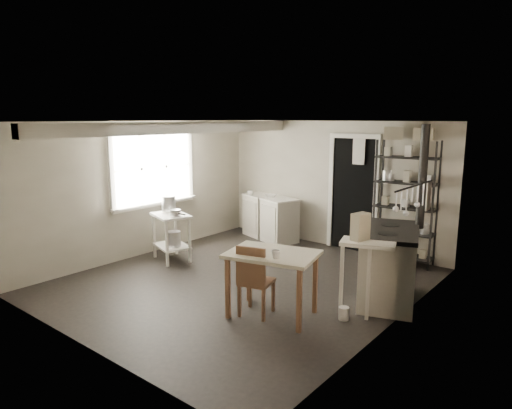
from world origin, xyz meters
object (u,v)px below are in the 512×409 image
Objects in this scene: flour_sack at (374,251)px; prep_table at (172,237)px; shelf_rack at (405,206)px; chair at (257,276)px; stockpot at (169,203)px; stove at (389,268)px; base_cabinets at (270,216)px; work_table at (272,285)px.

prep_table is at bearing -146.39° from flour_sack.
chair is at bearing -106.16° from shelf_rack.
shelf_rack reaches higher than flour_sack.
stockpot is 3.47m from flour_sack.
stove is (3.65, 0.56, -0.50)m from stockpot.
stockpot is 0.20× the size of base_cabinets.
flour_sack is (2.34, -0.31, -0.22)m from base_cabinets.
chair is (-0.17, -0.09, 0.10)m from work_table.
shelf_rack is 2.26× the size of chair.
work_table is at bearing -35.01° from base_cabinets.
shelf_rack reaches higher than stove.
flour_sack is at bearing 102.72° from stove.
shelf_rack is 1.78m from stove.
prep_table is at bearing 171.09° from stove.
chair reaches higher than work_table.
flour_sack is (2.90, 1.76, -0.70)m from stockpot.
work_table is at bearing -14.78° from prep_table.
work_table is (-0.45, -2.96, -0.57)m from shelf_rack.
work_table reaches higher than flour_sack.
flour_sack is (2.77, 1.84, -0.16)m from prep_table.
flour_sack is (0.15, 2.53, -0.14)m from work_table.
shelf_rack is at bearing 36.56° from prep_table.
chair is at bearing -151.54° from work_table.
stockpot reaches higher than flour_sack.
chair is (2.45, -0.78, 0.08)m from prep_table.
stove is at bearing 37.56° from chair.
flour_sack is at bearing 9.80° from base_cabinets.
shelf_rack is 1.65× the size of stove.
work_table is at bearing 12.92° from chair.
chair reaches higher than base_cabinets.
stockpot reaches higher than base_cabinets.
shelf_rack is at bearing 81.41° from work_table.
stockpot is at bearing 146.15° from chair.
base_cabinets reaches higher than work_table.
stockpot is 0.13× the size of shelf_rack.
prep_table is at bearing -83.94° from base_cabinets.
chair is at bearing -18.31° from stockpot.
base_cabinets reaches higher than flour_sack.
shelf_rack reaches higher than work_table.
prep_table is 0.39× the size of shelf_rack.
flour_sack is (-0.30, -0.44, -0.71)m from shelf_rack.
shelf_rack is at bearing 63.09° from chair.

